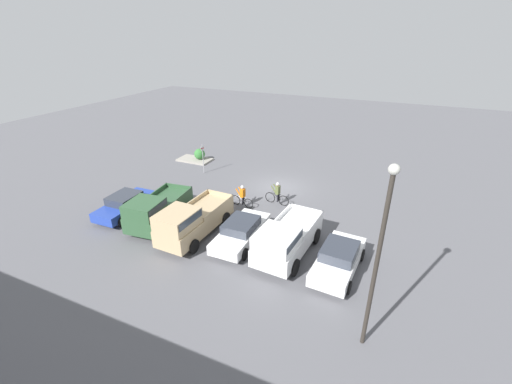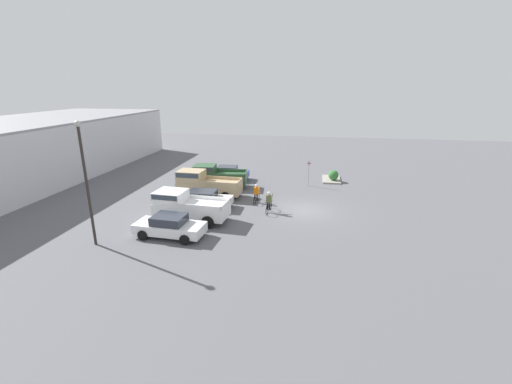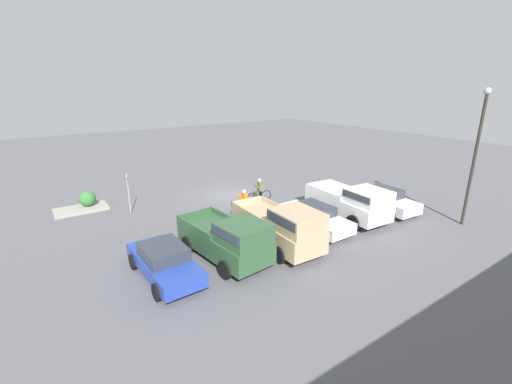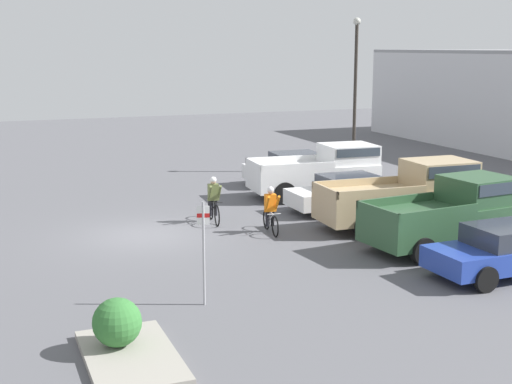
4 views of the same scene
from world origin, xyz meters
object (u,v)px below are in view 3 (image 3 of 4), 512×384
sedan_0 (382,199)px  pickup_truck_0 (352,202)px  sedan_1 (313,217)px  cyclist_1 (259,191)px  fire_lane_sign (128,190)px  shrub (87,198)px  pickup_truck_2 (229,238)px  pickup_truck_1 (281,225)px  sedan_2 (164,261)px  cyclist_0 (244,202)px  lamppost (476,149)px

sedan_0 → pickup_truck_0: bearing=-0.6°
pickup_truck_0 → sedan_1: (2.77, -0.32, -0.42)m
cyclist_1 → pickup_truck_0: bearing=115.0°
fire_lane_sign → shrub: 3.26m
sedan_1 → cyclist_1: 5.27m
pickup_truck_2 → pickup_truck_1: bearing=174.0°
fire_lane_sign → shrub: size_ratio=2.53×
sedan_1 → pickup_truck_1: bearing=15.7°
pickup_truck_0 → sedan_2: (11.17, -0.16, -0.40)m
fire_lane_sign → cyclist_0: bearing=144.2°
lamppost → shrub: lamppost is taller
pickup_truck_0 → fire_lane_sign: bearing=-39.0°
sedan_0 → sedan_2: size_ratio=1.03×
cyclist_1 → shrub: size_ratio=1.83×
sedan_0 → cyclist_1: (5.43, -5.61, 0.08)m
sedan_1 → fire_lane_sign: (7.55, -8.04, 0.82)m
sedan_2 → lamppost: bearing=165.1°
cyclist_0 → shrub: 10.05m
sedan_1 → pickup_truck_1: pickup_truck_1 is taller
lamppost → sedan_1: bearing=-30.4°
cyclist_0 → shrub: cyclist_0 is taller
pickup_truck_2 → sedan_2: pickup_truck_2 is taller
pickup_truck_1 → pickup_truck_2: 2.76m
sedan_0 → shrub: bearing=-35.6°
pickup_truck_2 → shrub: 11.69m
shrub → sedan_1: bearing=132.2°
sedan_1 → shrub: 14.17m
pickup_truck_1 → lamppost: (-10.26, 3.57, 3.16)m
lamppost → cyclist_1: bearing=-52.9°
sedan_0 → sedan_1: sedan_0 is taller
pickup_truck_2 → fire_lane_sign: bearing=-76.9°
sedan_0 → cyclist_0: bearing=-29.9°
pickup_truck_1 → lamppost: lamppost is taller
sedan_1 → fire_lane_sign: 11.06m
sedan_1 → shrub: bearing=-47.8°
pickup_truck_1 → pickup_truck_2: size_ratio=1.09×
pickup_truck_1 → cyclist_1: 6.76m
sedan_0 → sedan_1: 5.61m
cyclist_1 → lamppost: bearing=127.1°
fire_lane_sign → pickup_truck_0: bearing=141.0°
pickup_truck_1 → sedan_2: size_ratio=1.26×
sedan_2 → cyclist_1: (-8.57, -5.43, 0.09)m
pickup_truck_1 → cyclist_0: size_ratio=3.18×
pickup_truck_1 → fire_lane_sign: size_ratio=2.19×
sedan_0 → pickup_truck_2: bearing=0.8°
sedan_2 → fire_lane_sign: size_ratio=1.73×
cyclist_0 → pickup_truck_0: bearing=137.4°
sedan_1 → lamppost: lamppost is taller
shrub → pickup_truck_2: bearing=109.9°
pickup_truck_0 → fire_lane_sign: fire_lane_sign is taller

